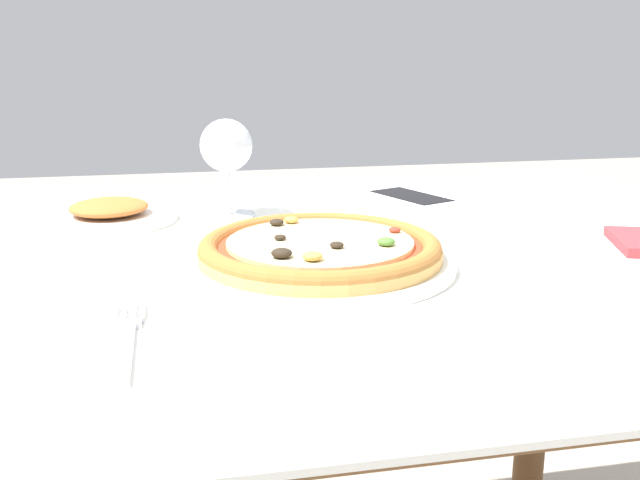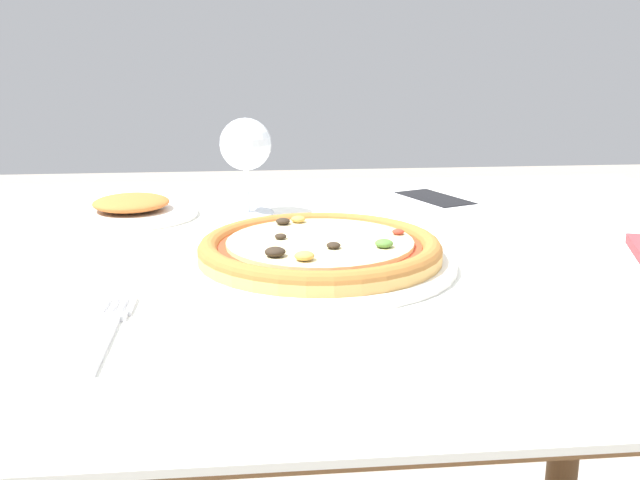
{
  "view_description": "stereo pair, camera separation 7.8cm",
  "coord_description": "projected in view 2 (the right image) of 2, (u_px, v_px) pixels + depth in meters",
  "views": [
    {
      "loc": [
        -0.21,
        -0.81,
        0.97
      ],
      "look_at": [
        -0.06,
        -0.08,
        0.77
      ],
      "focal_mm": 40.0,
      "sensor_mm": 36.0,
      "label": 1
    },
    {
      "loc": [
        -0.14,
        -0.82,
        0.97
      ],
      "look_at": [
        -0.06,
        -0.08,
        0.77
      ],
      "focal_mm": 40.0,
      "sensor_mm": 36.0,
      "label": 2
    }
  ],
  "objects": [
    {
      "name": "cell_phone",
      "position": [
        434.0,
        201.0,
        1.09
      ],
      "size": [
        0.12,
        0.16,
        0.01
      ],
      "color": "white",
      "rests_on": "dining_table"
    },
    {
      "name": "wine_glass_far_left",
      "position": [
        246.0,
        148.0,
        1.0
      ],
      "size": [
        0.08,
        0.08,
        0.14
      ],
      "color": "silver",
      "rests_on": "dining_table"
    },
    {
      "name": "fork",
      "position": [
        108.0,
        329.0,
        0.6
      ],
      "size": [
        0.03,
        0.17,
        0.0
      ],
      "color": "silver",
      "rests_on": "dining_table"
    },
    {
      "name": "side_plate",
      "position": [
        132.0,
        209.0,
        1.01
      ],
      "size": [
        0.18,
        0.18,
        0.03
      ],
      "color": "white",
      "rests_on": "dining_table"
    },
    {
      "name": "dining_table",
      "position": [
        365.0,
        324.0,
        0.89
      ],
      "size": [
        1.12,
        0.91,
        0.74
      ],
      "color": "brown",
      "rests_on": "ground_plane"
    },
    {
      "name": "pizza_plate",
      "position": [
        320.0,
        252.0,
        0.78
      ],
      "size": [
        0.3,
        0.3,
        0.04
      ],
      "color": "white",
      "rests_on": "dining_table"
    }
  ]
}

